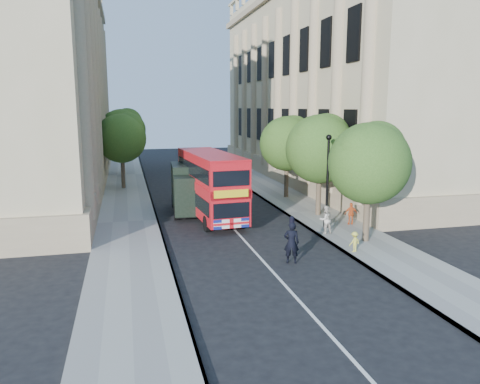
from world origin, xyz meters
TOP-DOWN VIEW (x-y plane):
  - ground at (0.00, 0.00)m, footprint 120.00×120.00m
  - pavement_right at (5.75, 10.00)m, footprint 3.50×80.00m
  - pavement_left at (-5.75, 10.00)m, footprint 3.50×80.00m
  - building_right at (13.80, 24.00)m, footprint 12.00×38.00m
  - building_left at (-13.80, 24.00)m, footprint 12.00×38.00m
  - tree_right_near at (5.84, 3.03)m, footprint 4.00×4.00m
  - tree_right_mid at (5.84, 9.03)m, footprint 4.20×4.20m
  - tree_right_far at (5.84, 15.03)m, footprint 4.00×4.00m
  - tree_left_far at (-5.96, 22.03)m, footprint 4.00×4.00m
  - tree_left_back at (-5.96, 30.03)m, footprint 4.20×4.20m
  - lamp_post at (5.00, 6.00)m, footprint 0.32×0.32m
  - double_decker_bus at (-0.80, 10.12)m, footprint 2.93×8.67m
  - box_van at (-1.81, 11.87)m, footprint 2.50×5.51m
  - police_constable at (1.12, 1.00)m, footprint 0.77×0.62m
  - woman_pedestrian at (4.40, 4.78)m, footprint 0.81×0.68m
  - child_a at (6.63, 6.22)m, footprint 0.79×0.47m
  - child_b at (4.40, 1.50)m, footprint 0.70×0.54m

SIDE VIEW (x-z plane):
  - ground at x=0.00m, z-range 0.00..0.00m
  - pavement_right at x=5.75m, z-range 0.00..0.12m
  - pavement_left at x=-5.75m, z-range 0.00..0.12m
  - child_b at x=4.40m, z-range 0.12..1.07m
  - child_a at x=6.63m, z-range 0.12..1.38m
  - woman_pedestrian at x=4.40m, z-range 0.12..1.62m
  - police_constable at x=1.12m, z-range 0.00..1.85m
  - box_van at x=-1.81m, z-range -0.03..3.05m
  - double_decker_bus at x=-0.80m, z-range 0.21..4.14m
  - lamp_post at x=5.00m, z-range -0.07..5.09m
  - tree_right_near at x=5.84m, z-range 1.21..7.29m
  - tree_right_far at x=5.84m, z-range 1.24..7.39m
  - tree_left_far at x=-5.96m, z-range 1.30..7.59m
  - tree_right_mid at x=5.84m, z-range 1.26..7.63m
  - tree_left_back at x=-5.96m, z-range 1.38..8.03m
  - building_right at x=13.80m, z-range 0.00..18.00m
  - building_left at x=-13.80m, z-range 0.00..18.00m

